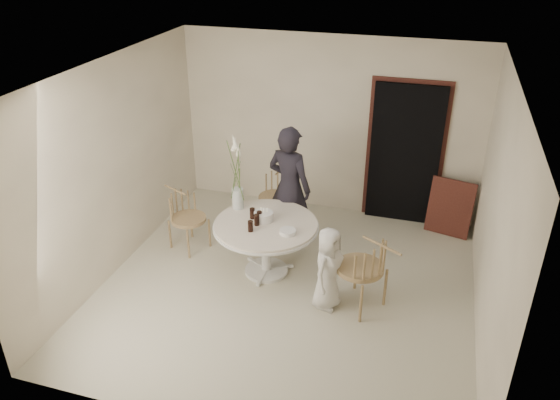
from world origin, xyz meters
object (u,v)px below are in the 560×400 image
(table, at_px, (266,231))
(boy, at_px, (328,268))
(chair_right, at_px, (370,265))
(chair_far, at_px, (279,189))
(chair_left, at_px, (182,210))
(girl, at_px, (289,188))
(birthday_cake, at_px, (264,216))
(flower_vase, at_px, (237,183))

(table, xyz_separation_m, boy, (0.90, -0.45, -0.10))
(chair_right, relative_size, boy, 0.94)
(chair_far, xyz_separation_m, chair_left, (-1.10, -0.98, -0.02))
(girl, height_order, boy, girl)
(table, xyz_separation_m, chair_right, (1.37, -0.40, 0.01))
(girl, distance_m, birthday_cake, 0.73)
(table, distance_m, chair_right, 1.43)
(chair_right, bearing_deg, chair_far, -106.95)
(boy, xyz_separation_m, flower_vase, (-1.37, 0.73, 0.58))
(table, xyz_separation_m, birthday_cake, (-0.05, 0.06, 0.17))
(chair_far, distance_m, chair_right, 2.31)
(chair_left, distance_m, flower_vase, 1.00)
(chair_far, relative_size, boy, 0.83)
(boy, relative_size, birthday_cake, 4.27)
(table, bearing_deg, chair_far, 99.18)
(chair_right, relative_size, birthday_cake, 4.02)
(birthday_cake, xyz_separation_m, flower_vase, (-0.43, 0.22, 0.31))
(girl, bearing_deg, birthday_cake, 95.21)
(chair_right, height_order, boy, boy)
(table, distance_m, girl, 0.82)
(table, relative_size, boy, 1.28)
(table, height_order, chair_far, chair_far)
(chair_left, height_order, birthday_cake, birthday_cake)
(chair_left, bearing_deg, boy, -84.64)
(table, xyz_separation_m, chair_far, (-0.21, 1.29, -0.06))
(chair_right, xyz_separation_m, girl, (-1.28, 1.17, 0.24))
(table, bearing_deg, girl, 83.45)
(chair_far, height_order, girl, girl)
(table, distance_m, flower_vase, 0.73)
(girl, relative_size, birthday_cake, 7.20)
(chair_right, bearing_deg, boy, -54.99)
(chair_far, distance_m, birthday_cake, 1.26)
(girl, bearing_deg, chair_right, 153.47)
(table, height_order, chair_left, chair_left)
(boy, distance_m, flower_vase, 1.66)
(chair_far, distance_m, girl, 0.68)
(boy, bearing_deg, birthday_cake, 77.02)
(birthday_cake, relative_size, flower_vase, 0.23)
(chair_right, xyz_separation_m, flower_vase, (-1.84, 0.69, 0.46))
(chair_right, xyz_separation_m, birthday_cake, (-1.41, 0.46, 0.16))
(girl, distance_m, boy, 1.50)
(flower_vase, bearing_deg, chair_right, -20.46)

